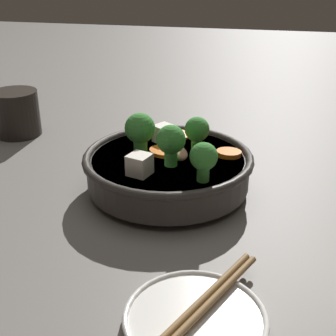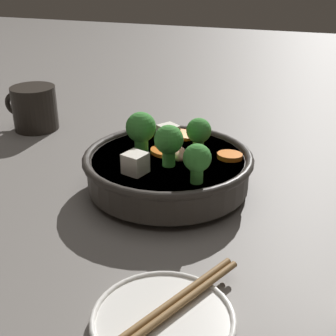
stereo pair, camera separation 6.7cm
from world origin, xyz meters
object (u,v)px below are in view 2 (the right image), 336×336
Objects in this scene: stirfry_bowl at (168,166)px; chopsticks_pair at (163,313)px; side_saucer at (163,321)px; dark_mug at (34,108)px.

stirfry_bowl reaches higher than chopsticks_pair.
side_saucer is 1.27× the size of dark_mug.
stirfry_bowl is 1.24× the size of chopsticks_pair.
dark_mug is at bearing -46.23° from chopsticks_pair.
side_saucer is 0.01m from chopsticks_pair.
stirfry_bowl is at bearing -72.86° from chopsticks_pair.
chopsticks_pair is (-0.08, 0.26, -0.02)m from stirfry_bowl.
stirfry_bowl is 1.77× the size of side_saucer.
dark_mug reaches higher than side_saucer.
chopsticks_pair is at bearing 104.04° from side_saucer.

